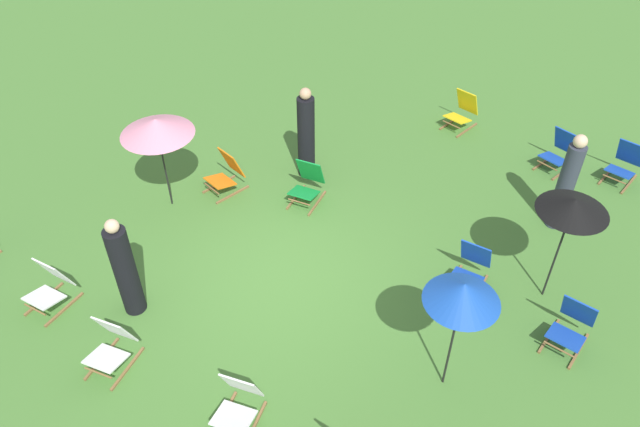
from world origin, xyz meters
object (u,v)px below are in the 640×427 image
object	(u,v)px
person_0	(306,135)
deckchair_0	(307,184)
deckchair_8	(471,268)
deckchair_3	(462,112)
deckchair_7	(226,173)
umbrella_1	(156,127)
person_1	(566,184)
deckchair_1	(238,403)
person_2	(125,270)
deckchair_11	(624,164)
umbrella_0	(574,206)
deckchair_5	(559,152)
deckchair_2	(111,345)
deckchair_4	(571,326)
umbrella_2	(463,293)
deckchair_9	(50,286)

from	to	relation	value
person_0	deckchair_0	bearing A→B (deg)	-41.88
deckchair_8	deckchair_3	bearing A→B (deg)	112.52
deckchair_7	umbrella_1	bearing A→B (deg)	-109.54
deckchair_8	person_1	bearing A→B (deg)	69.91
deckchair_1	person_2	xyz separation A→B (m)	(-2.55, 0.53, 0.47)
deckchair_11	umbrella_1	bearing A→B (deg)	-133.43
deckchair_8	person_1	world-z (taller)	person_1
deckchair_0	umbrella_1	bearing A→B (deg)	-153.12
deckchair_1	person_2	bearing A→B (deg)	153.09
umbrella_1	person_1	world-z (taller)	person_1
deckchair_0	person_1	bearing A→B (deg)	15.19
deckchair_1	umbrella_0	bearing A→B (deg)	44.88
deckchair_5	deckchair_8	size ratio (longest dim) A/B	1.03
deckchair_2	deckchair_3	world-z (taller)	same
deckchair_7	deckchair_4	bearing A→B (deg)	12.83
deckchair_8	umbrella_1	size ratio (longest dim) A/B	0.46
person_1	person_0	bearing A→B (deg)	27.32
deckchair_1	umbrella_2	bearing A→B (deg)	31.09
deckchair_0	umbrella_1	distance (m)	2.84
deckchair_11	person_2	size ratio (longest dim) A/B	0.47
deckchair_5	deckchair_0	bearing A→B (deg)	-119.16
deckchair_7	deckchair_9	size ratio (longest dim) A/B	1.01
deckchair_7	umbrella_2	world-z (taller)	umbrella_2
deckchair_8	umbrella_0	world-z (taller)	umbrella_0
deckchair_3	deckchair_7	xyz separation A→B (m)	(-2.70, -4.56, 0.00)
deckchair_0	deckchair_2	distance (m)	4.49
deckchair_8	umbrella_2	bearing A→B (deg)	-79.22
deckchair_3	deckchair_7	bearing A→B (deg)	-110.74
deckchair_4	person_0	distance (m)	5.65
deckchair_0	deckchair_3	xyz separation A→B (m)	(1.27, 3.95, 0.00)
deckchair_2	deckchair_9	xyz separation A→B (m)	(-1.62, 0.21, 0.00)
person_0	person_1	size ratio (longest dim) A/B	1.00
deckchair_4	person_0	size ratio (longest dim) A/B	0.44
deckchair_8	deckchair_9	size ratio (longest dim) A/B	1.00
deckchair_0	deckchair_9	size ratio (longest dim) A/B	1.00
deckchair_7	deckchair_9	world-z (taller)	same
deckchair_3	deckchair_4	distance (m)	5.85
deckchair_5	umbrella_2	xyz separation A→B (m)	(0.36, -5.82, 1.44)
deckchair_3	deckchair_9	bearing A→B (deg)	-100.14
deckchair_8	person_1	xyz separation A→B (m)	(0.66, 2.22, 0.53)
umbrella_2	person_2	bearing A→B (deg)	-161.63
deckchair_9	person_2	size ratio (longest dim) A/B	0.47
deckchair_2	deckchair_1	bearing A→B (deg)	-3.99
deckchair_2	deckchair_3	size ratio (longest dim) A/B	1.02
person_2	deckchair_5	bearing A→B (deg)	147.93
deckchair_7	person_1	size ratio (longest dim) A/B	0.45
deckchair_8	umbrella_0	size ratio (longest dim) A/B	0.43
deckchair_1	person_2	size ratio (longest dim) A/B	0.48
deckchair_0	deckchair_11	size ratio (longest dim) A/B	1.00
deckchair_11	deckchair_7	bearing A→B (deg)	-136.05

